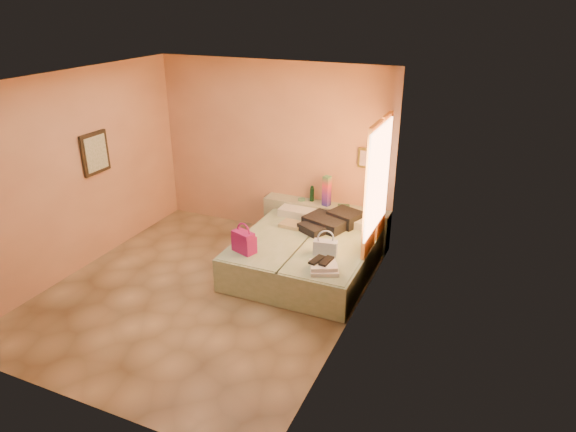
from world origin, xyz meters
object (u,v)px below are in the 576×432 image
at_px(flower_vase, 373,206).
at_px(magenta_handbag, 244,242).
at_px(blue_handbag, 325,248).
at_px(green_book, 344,206).
at_px(bed_right, 335,262).
at_px(towel_stack, 324,268).
at_px(bed_left, 277,250).
at_px(headboard_ledge, 325,223).
at_px(water_bottle, 312,194).

height_order(flower_vase, magenta_handbag, flower_vase).
relative_size(flower_vase, blue_handbag, 0.77).
bearing_deg(green_book, bed_right, -97.95).
height_order(magenta_handbag, towel_stack, magenta_handbag).
distance_m(bed_left, magenta_handbag, 0.78).
bearing_deg(bed_left, magenta_handbag, -106.29).
relative_size(headboard_ledge, magenta_handbag, 6.39).
bearing_deg(magenta_handbag, flower_vase, 70.16).
xyz_separation_m(magenta_handbag, towel_stack, (1.18, -0.08, -0.10)).
relative_size(green_book, towel_stack, 0.52).
bearing_deg(magenta_handbag, blue_handbag, 38.38).
bearing_deg(magenta_handbag, water_bottle, 99.48).
bearing_deg(blue_handbag, bed_left, 151.38).
bearing_deg(flower_vase, bed_left, -139.03).
bearing_deg(water_bottle, bed_left, -96.07).
height_order(water_bottle, flower_vase, water_bottle).
bearing_deg(headboard_ledge, flower_vase, -4.06).
relative_size(flower_vase, towel_stack, 0.69).
xyz_separation_m(headboard_ledge, blue_handbag, (0.47, -1.33, 0.28)).
distance_m(green_book, towel_stack, 1.80).
relative_size(magenta_handbag, blue_handbag, 1.02).
height_order(magenta_handbag, blue_handbag, magenta_handbag).
bearing_deg(headboard_ledge, water_bottle, 168.87).
distance_m(water_bottle, flower_vase, 1.03).
relative_size(water_bottle, blue_handbag, 0.77).
bearing_deg(magenta_handbag, green_book, 82.35).
distance_m(bed_left, flower_vase, 1.60).
relative_size(bed_left, bed_right, 1.00).
relative_size(bed_left, water_bottle, 8.23).
distance_m(bed_right, magenta_handbag, 1.32).
bearing_deg(flower_vase, green_book, 174.02).
distance_m(bed_right, green_book, 1.15).
xyz_separation_m(water_bottle, green_book, (0.56, -0.06, -0.11)).
distance_m(flower_vase, towel_stack, 1.73).
bearing_deg(bed_left, water_bottle, 83.65).
bearing_deg(bed_right, headboard_ledge, 116.28).
xyz_separation_m(headboard_ledge, bed_right, (0.52, -1.05, -0.08)).
relative_size(blue_handbag, towel_stack, 0.90).
height_order(bed_right, magenta_handbag, magenta_handbag).
bearing_deg(flower_vase, magenta_handbag, -129.11).
bearing_deg(bed_right, towel_stack, -83.03).
distance_m(bed_right, flower_vase, 1.15).
distance_m(green_book, blue_handbag, 1.34).
bearing_deg(blue_handbag, headboard_ledge, 99.36).
xyz_separation_m(headboard_ledge, water_bottle, (-0.26, 0.05, 0.45)).
xyz_separation_m(bed_right, towel_stack, (0.09, -0.72, 0.30)).
xyz_separation_m(blue_handbag, towel_stack, (0.14, -0.44, -0.05)).
height_order(headboard_ledge, green_book, green_book).
bearing_deg(towel_stack, blue_handbag, 108.33).
xyz_separation_m(bed_left, magenta_handbag, (-0.18, -0.64, 0.40)).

